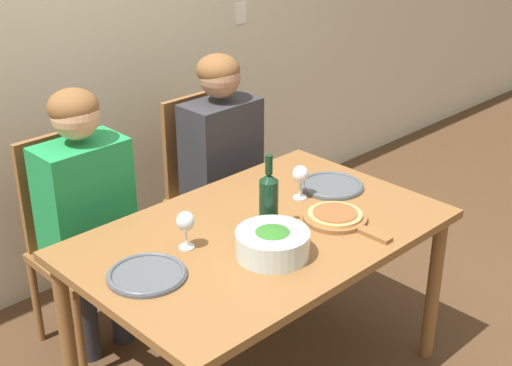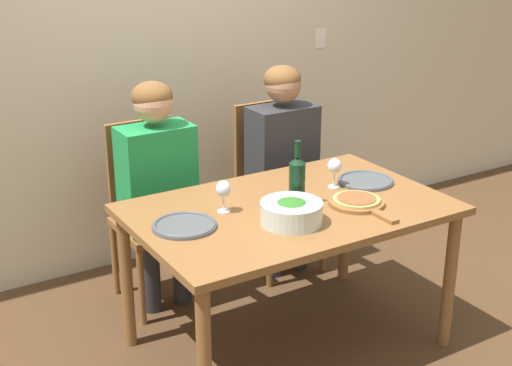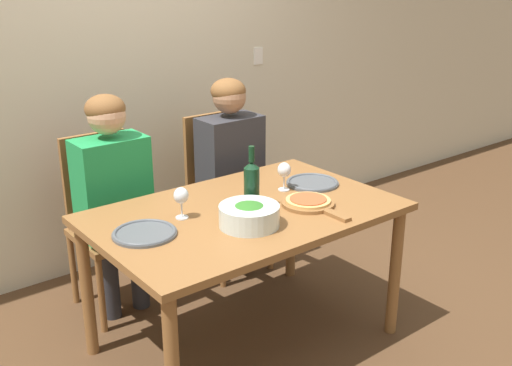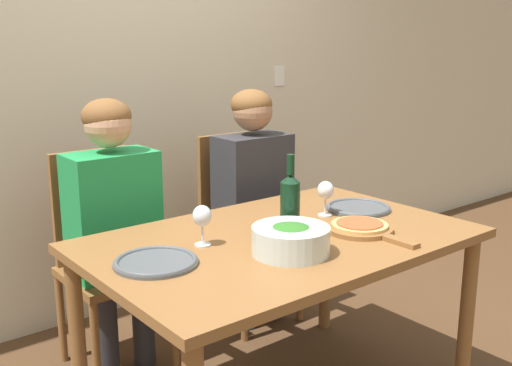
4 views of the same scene
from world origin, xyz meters
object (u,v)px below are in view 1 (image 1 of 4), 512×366
person_woman (87,201)px  dinner_plate_left (147,274)px  chair_right (209,185)px  wine_glass_left (186,223)px  dinner_plate_right (332,186)px  person_man (224,152)px  pizza_on_board (337,217)px  wine_bottle (269,200)px  broccoli_bowl (272,243)px  wine_glass_right (300,176)px  chair_left (78,237)px

person_woman → dinner_plate_left: size_ratio=4.38×
chair_right → person_woman: person_woman is taller
chair_right → wine_glass_left: chair_right is taller
dinner_plate_right → wine_glass_left: wine_glass_left is taller
person_man → pizza_on_board: bearing=-100.3°
person_woman → dinner_plate_right: person_woman is taller
wine_bottle → dinner_plate_left: 0.57m
person_man → wine_glass_left: 0.95m
broccoli_bowl → wine_glass_right: 0.50m
wine_glass_left → broccoli_bowl: bearing=-53.9°
wine_glass_right → broccoli_bowl: bearing=-149.2°
person_man → pizza_on_board: 0.87m
dinner_plate_left → dinner_plate_right: bearing=1.4°
chair_left → broccoli_bowl: chair_left is taller
chair_right → wine_glass_right: size_ratio=6.53×
broccoli_bowl → wine_glass_left: bearing=126.1°
chair_left → wine_glass_left: 0.79m
broccoli_bowl → wine_glass_left: size_ratio=1.82×
broccoli_bowl → pizza_on_board: 0.38m
dinner_plate_right → wine_glass_left: 0.80m
chair_right → wine_glass_left: 1.07m
dinner_plate_left → chair_right: bearing=39.3°
person_man → broccoli_bowl: person_man is taller
wine_glass_right → person_woman: bearing=137.6°
wine_bottle → broccoli_bowl: wine_bottle is taller
person_man → dinner_plate_right: (0.07, -0.64, 0.01)m
pizza_on_board → wine_glass_right: bearing=79.4°
wine_bottle → dinner_plate_right: size_ratio=1.11×
chair_left → wine_glass_left: bearing=-85.7°
chair_right → broccoli_bowl: bearing=-118.6°
chair_left → person_man: (0.78, -0.12, 0.22)m
person_woman → wine_glass_right: (0.67, -0.61, 0.10)m
chair_left → person_man: 0.82m
person_woman → dinner_plate_right: bearing=-36.9°
wine_glass_left → dinner_plate_left: bearing=-165.1°
chair_left → pizza_on_board: chair_left is taller
wine_bottle → chair_left: bearing=114.5°
chair_left → wine_bottle: bearing=-65.5°
chair_left → person_man: person_man is taller
dinner_plate_left → person_man: bearing=34.9°
wine_glass_right → dinner_plate_right: bearing=-8.3°
dinner_plate_right → pizza_on_board: pizza_on_board is taller
wine_bottle → broccoli_bowl: (-0.13, -0.15, -0.08)m
dinner_plate_left → dinner_plate_right: size_ratio=1.00×
wine_bottle → pizza_on_board: wine_bottle is taller
broccoli_bowl → pizza_on_board: broccoli_bowl is taller
person_man → person_woman: bearing=180.0°
dinner_plate_right → pizza_on_board: (-0.23, -0.22, 0.01)m
wine_bottle → wine_glass_right: size_ratio=2.08×
chair_right → wine_glass_right: chair_right is taller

